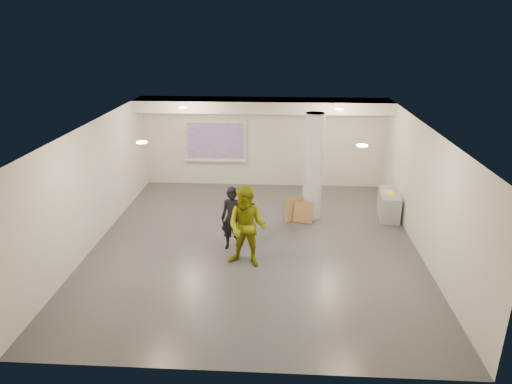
# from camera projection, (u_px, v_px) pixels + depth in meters

# --- Properties ---
(floor) EXTENTS (8.00, 9.00, 0.01)m
(floor) POSITION_uv_depth(u_px,v_px,m) (255.00, 244.00, 11.51)
(floor) COLOR #3A3C42
(floor) RESTS_ON ground
(ceiling) EXTENTS (8.00, 9.00, 0.01)m
(ceiling) POSITION_uv_depth(u_px,v_px,m) (255.00, 127.00, 10.46)
(ceiling) COLOR white
(ceiling) RESTS_ON floor
(wall_back) EXTENTS (8.00, 0.01, 3.00)m
(wall_back) POSITION_uv_depth(u_px,v_px,m) (263.00, 142.00, 15.19)
(wall_back) COLOR silver
(wall_back) RESTS_ON floor
(wall_front) EXTENTS (8.00, 0.01, 3.00)m
(wall_front) POSITION_uv_depth(u_px,v_px,m) (237.00, 291.00, 6.78)
(wall_front) COLOR silver
(wall_front) RESTS_ON floor
(wall_left) EXTENTS (0.01, 9.00, 3.00)m
(wall_left) POSITION_uv_depth(u_px,v_px,m) (93.00, 185.00, 11.20)
(wall_left) COLOR silver
(wall_left) RESTS_ON floor
(wall_right) EXTENTS (0.01, 9.00, 3.00)m
(wall_right) POSITION_uv_depth(u_px,v_px,m) (424.00, 191.00, 10.77)
(wall_right) COLOR silver
(wall_right) RESTS_ON floor
(soffit_band) EXTENTS (8.00, 1.10, 0.36)m
(soffit_band) POSITION_uv_depth(u_px,v_px,m) (263.00, 105.00, 14.22)
(soffit_band) COLOR silver
(soffit_band) RESTS_ON ceiling
(downlight_nw) EXTENTS (0.22, 0.22, 0.02)m
(downlight_nw) POSITION_uv_depth(u_px,v_px,m) (183.00, 108.00, 12.93)
(downlight_nw) COLOR #FFC380
(downlight_nw) RESTS_ON ceiling
(downlight_ne) EXTENTS (0.22, 0.22, 0.02)m
(downlight_ne) POSITION_uv_depth(u_px,v_px,m) (339.00, 109.00, 12.69)
(downlight_ne) COLOR #FFC380
(downlight_ne) RESTS_ON ceiling
(downlight_sw) EXTENTS (0.22, 0.22, 0.02)m
(downlight_sw) POSITION_uv_depth(u_px,v_px,m) (142.00, 142.00, 9.18)
(downlight_sw) COLOR #FFC380
(downlight_sw) RESTS_ON ceiling
(downlight_se) EXTENTS (0.22, 0.22, 0.02)m
(downlight_se) POSITION_uv_depth(u_px,v_px,m) (362.00, 146.00, 8.95)
(downlight_se) COLOR #FFC380
(downlight_se) RESTS_ON ceiling
(column) EXTENTS (0.52, 0.52, 3.00)m
(column) POSITION_uv_depth(u_px,v_px,m) (313.00, 167.00, 12.59)
(column) COLOR silver
(column) RESTS_ON floor
(projection_screen) EXTENTS (2.10, 0.13, 1.42)m
(projection_screen) POSITION_uv_depth(u_px,v_px,m) (215.00, 141.00, 15.23)
(projection_screen) COLOR silver
(projection_screen) RESTS_ON wall_back
(credenza) EXTENTS (0.65, 1.30, 0.73)m
(credenza) POSITION_uv_depth(u_px,v_px,m) (389.00, 204.00, 13.03)
(credenza) COLOR gray
(credenza) RESTS_ON floor
(papers_stack) EXTENTS (0.25, 0.32, 0.02)m
(papers_stack) POSITION_uv_depth(u_px,v_px,m) (389.00, 192.00, 12.90)
(papers_stack) COLOR silver
(papers_stack) RESTS_ON credenza
(postit_pad) EXTENTS (0.28, 0.33, 0.03)m
(postit_pad) POSITION_uv_depth(u_px,v_px,m) (390.00, 194.00, 12.78)
(postit_pad) COLOR yellow
(postit_pad) RESTS_ON credenza
(cardboard_back) EXTENTS (0.64, 0.45, 0.67)m
(cardboard_back) POSITION_uv_depth(u_px,v_px,m) (295.00, 209.00, 12.81)
(cardboard_back) COLOR olive
(cardboard_back) RESTS_ON floor
(cardboard_front) EXTENTS (0.56, 0.31, 0.58)m
(cardboard_front) POSITION_uv_depth(u_px,v_px,m) (303.00, 213.00, 12.66)
(cardboard_front) COLOR olive
(cardboard_front) RESTS_ON floor
(woman) EXTENTS (0.62, 0.45, 1.59)m
(woman) POSITION_uv_depth(u_px,v_px,m) (233.00, 219.00, 11.01)
(woman) COLOR black
(woman) RESTS_ON floor
(man) EXTENTS (1.08, 0.94, 1.91)m
(man) POSITION_uv_depth(u_px,v_px,m) (247.00, 227.00, 10.21)
(man) COLOR olive
(man) RESTS_ON floor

